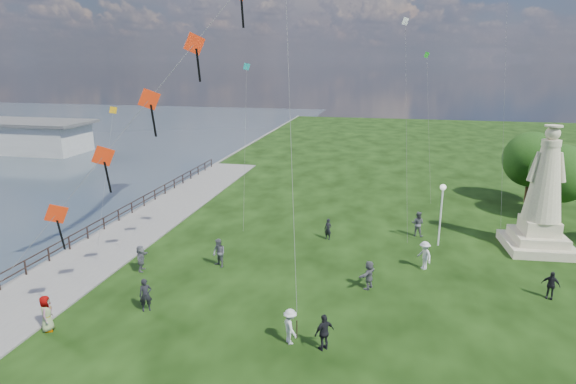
% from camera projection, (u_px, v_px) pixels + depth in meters
% --- Properties ---
extents(waterfront, '(200.00, 200.00, 1.51)m').
position_uv_depth(waterfront, '(75.00, 259.00, 30.87)').
color(waterfront, '#2D3A43').
rests_on(waterfront, ground).
extents(statue, '(4.37, 4.37, 8.33)m').
position_uv_depth(statue, '(542.00, 204.00, 31.44)').
color(statue, '#BBAE8D').
rests_on(statue, ground).
extents(lamppost, '(0.40, 0.40, 4.32)m').
position_uv_depth(lamppost, '(442.00, 202.00, 32.10)').
color(lamppost, silver).
rests_on(lamppost, ground).
extents(tree_row, '(8.63, 14.94, 6.30)m').
position_uv_depth(tree_row, '(558.00, 172.00, 38.33)').
color(tree_row, '#382314').
rests_on(tree_row, ground).
extents(person_0, '(0.75, 0.68, 1.71)m').
position_uv_depth(person_0, '(146.00, 295.00, 24.19)').
color(person_0, black).
rests_on(person_0, ground).
extents(person_1, '(1.02, 0.93, 1.79)m').
position_uv_depth(person_1, '(219.00, 253.00, 29.32)').
color(person_1, '#595960').
rests_on(person_1, ground).
extents(person_2, '(1.07, 1.19, 1.66)m').
position_uv_depth(person_2, '(290.00, 326.00, 21.40)').
color(person_2, silver).
rests_on(person_2, ground).
extents(person_3, '(1.07, 1.06, 1.70)m').
position_uv_depth(person_3, '(324.00, 332.00, 20.91)').
color(person_3, black).
rests_on(person_3, ground).
extents(person_5, '(0.95, 1.61, 1.62)m').
position_uv_depth(person_5, '(141.00, 258.00, 28.78)').
color(person_5, '#595960').
rests_on(person_5, ground).
extents(person_6, '(0.65, 0.55, 1.51)m').
position_uv_depth(person_6, '(328.00, 229.00, 33.86)').
color(person_6, black).
rests_on(person_6, ground).
extents(person_7, '(1.01, 0.78, 1.84)m').
position_uv_depth(person_7, '(418.00, 224.00, 34.46)').
color(person_7, '#595960').
rests_on(person_7, ground).
extents(person_8, '(1.13, 1.27, 1.76)m').
position_uv_depth(person_8, '(424.00, 255.00, 29.02)').
color(person_8, silver).
rests_on(person_8, ground).
extents(person_9, '(1.01, 0.79, 1.54)m').
position_uv_depth(person_9, '(551.00, 285.00, 25.45)').
color(person_9, black).
rests_on(person_9, ground).
extents(person_10, '(0.83, 1.00, 1.76)m').
position_uv_depth(person_10, '(46.00, 314.00, 22.38)').
color(person_10, '#595960').
rests_on(person_10, ground).
extents(person_11, '(1.25, 1.64, 1.62)m').
position_uv_depth(person_11, '(369.00, 275.00, 26.56)').
color(person_11, '#595960').
rests_on(person_11, ground).
extents(red_kite_train, '(12.68, 9.35, 18.35)m').
position_uv_depth(red_kite_train, '(168.00, 80.00, 21.77)').
color(red_kite_train, black).
rests_on(red_kite_train, ground).
extents(small_kites, '(34.06, 20.18, 23.70)m').
position_uv_depth(small_kites, '(394.00, 57.00, 36.16)').
color(small_kites, teal).
rests_on(small_kites, ground).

